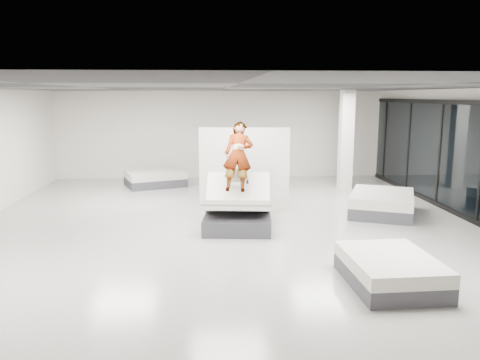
{
  "coord_description": "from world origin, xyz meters",
  "views": [
    {
      "loc": [
        -0.46,
        -10.32,
        3.03
      ],
      "look_at": [
        0.31,
        0.85,
        1.0
      ],
      "focal_mm": 35.0,
      "sensor_mm": 36.0,
      "label": 1
    }
  ],
  "objects_px": {
    "hero_bed": "(238,210)",
    "person": "(238,169)",
    "flat_bed_right_near": "(390,270)",
    "column": "(346,140)",
    "remote": "(247,182)",
    "flat_bed_right_far": "(382,203)",
    "divider_panel": "(244,169)",
    "flat_bed_left_far": "(155,178)"
  },
  "relations": [
    {
      "from": "hero_bed",
      "to": "person",
      "type": "bearing_deg",
      "value": 84.14
    },
    {
      "from": "flat_bed_right_near",
      "to": "column",
      "type": "height_order",
      "value": "column"
    },
    {
      "from": "remote",
      "to": "flat_bed_right_far",
      "type": "xyz_separation_m",
      "value": [
        3.58,
        0.99,
        -0.8
      ]
    },
    {
      "from": "remote",
      "to": "flat_bed_right_near",
      "type": "height_order",
      "value": "remote"
    },
    {
      "from": "divider_panel",
      "to": "flat_bed_right_far",
      "type": "xyz_separation_m",
      "value": [
        3.52,
        -0.8,
        -0.82
      ]
    },
    {
      "from": "remote",
      "to": "flat_bed_right_near",
      "type": "relative_size",
      "value": 0.08
    },
    {
      "from": "person",
      "to": "flat_bed_right_far",
      "type": "relative_size",
      "value": 0.75
    },
    {
      "from": "divider_panel",
      "to": "flat_bed_right_near",
      "type": "height_order",
      "value": "divider_panel"
    },
    {
      "from": "flat_bed_right_near",
      "to": "flat_bed_left_far",
      "type": "bearing_deg",
      "value": 118.24
    },
    {
      "from": "remote",
      "to": "flat_bed_left_far",
      "type": "bearing_deg",
      "value": 123.08
    },
    {
      "from": "divider_panel",
      "to": "column",
      "type": "xyz_separation_m",
      "value": [
        3.5,
        2.51,
        0.5
      ]
    },
    {
      "from": "column",
      "to": "hero_bed",
      "type": "bearing_deg",
      "value": -131.63
    },
    {
      "from": "flat_bed_right_far",
      "to": "flat_bed_right_near",
      "type": "bearing_deg",
      "value": -109.04
    },
    {
      "from": "person",
      "to": "divider_panel",
      "type": "distance_m",
      "value": 1.45
    },
    {
      "from": "hero_bed",
      "to": "person",
      "type": "relative_size",
      "value": 1.16
    },
    {
      "from": "divider_panel",
      "to": "column",
      "type": "relative_size",
      "value": 0.76
    },
    {
      "from": "hero_bed",
      "to": "flat_bed_left_far",
      "type": "xyz_separation_m",
      "value": [
        -2.47,
        5.19,
        -0.14
      ]
    },
    {
      "from": "hero_bed",
      "to": "remote",
      "type": "bearing_deg",
      "value": -11.69
    },
    {
      "from": "hero_bed",
      "to": "flat_bed_right_far",
      "type": "xyz_separation_m",
      "value": [
        3.8,
        0.94,
        -0.12
      ]
    },
    {
      "from": "person",
      "to": "remote",
      "type": "bearing_deg",
      "value": -57.85
    },
    {
      "from": "remote",
      "to": "column",
      "type": "distance_m",
      "value": 5.61
    },
    {
      "from": "remote",
      "to": "column",
      "type": "xyz_separation_m",
      "value": [
        3.56,
        4.3,
        0.53
      ]
    },
    {
      "from": "person",
      "to": "column",
      "type": "distance_m",
      "value": 5.44
    },
    {
      "from": "hero_bed",
      "to": "divider_panel",
      "type": "height_order",
      "value": "divider_panel"
    },
    {
      "from": "flat_bed_right_near",
      "to": "flat_bed_right_far",
      "type": "bearing_deg",
      "value": 70.96
    },
    {
      "from": "flat_bed_left_far",
      "to": "column",
      "type": "height_order",
      "value": "column"
    },
    {
      "from": "flat_bed_right_near",
      "to": "remote",
      "type": "bearing_deg",
      "value": 119.73
    },
    {
      "from": "remote",
      "to": "divider_panel",
      "type": "bearing_deg",
      "value": 93.81
    },
    {
      "from": "flat_bed_right_near",
      "to": "flat_bed_left_far",
      "type": "distance_m",
      "value": 9.95
    },
    {
      "from": "person",
      "to": "divider_panel",
      "type": "relative_size",
      "value": 0.76
    },
    {
      "from": "remote",
      "to": "column",
      "type": "bearing_deg",
      "value": 56.19
    },
    {
      "from": "hero_bed",
      "to": "divider_panel",
      "type": "bearing_deg",
      "value": 80.85
    },
    {
      "from": "remote",
      "to": "divider_panel",
      "type": "xyz_separation_m",
      "value": [
        0.06,
        1.79,
        0.03
      ]
    },
    {
      "from": "column",
      "to": "person",
      "type": "bearing_deg",
      "value": -133.65
    },
    {
      "from": "remote",
      "to": "flat_bed_left_far",
      "type": "relative_size",
      "value": 0.06
    },
    {
      "from": "flat_bed_left_far",
      "to": "column",
      "type": "bearing_deg",
      "value": -8.49
    },
    {
      "from": "flat_bed_right_near",
      "to": "column",
      "type": "relative_size",
      "value": 0.56
    },
    {
      "from": "flat_bed_right_near",
      "to": "column",
      "type": "bearing_deg",
      "value": 78.85
    },
    {
      "from": "hero_bed",
      "to": "flat_bed_left_far",
      "type": "distance_m",
      "value": 5.75
    },
    {
      "from": "remote",
      "to": "flat_bed_right_near",
      "type": "distance_m",
      "value": 4.16
    },
    {
      "from": "person",
      "to": "column",
      "type": "bearing_deg",
      "value": 52.2
    },
    {
      "from": "person",
      "to": "remote",
      "type": "distance_m",
      "value": 0.48
    }
  ]
}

